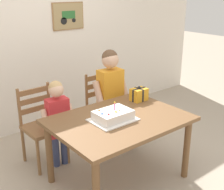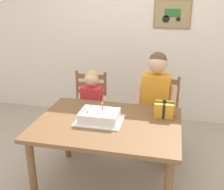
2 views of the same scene
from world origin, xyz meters
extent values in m
plane|color=tan|center=(0.00, 0.00, 0.00)|extent=(20.00, 20.00, 0.00)
cube|color=silver|center=(0.00, 1.81, 1.30)|extent=(6.40, 0.08, 2.60)
cube|color=olive|center=(0.50, 1.76, 1.59)|extent=(0.51, 0.02, 0.39)
cube|color=#9E8456|center=(0.50, 1.75, 1.59)|extent=(0.48, 0.01, 0.36)
cube|color=#28662D|center=(0.50, 1.74, 1.61)|extent=(0.22, 0.01, 0.11)
cylinder|color=black|center=(0.41, 1.74, 1.53)|extent=(0.10, 0.01, 0.10)
cylinder|color=black|center=(0.58, 1.74, 1.53)|extent=(0.06, 0.01, 0.06)
cube|color=brown|center=(0.00, 0.00, 0.71)|extent=(1.36, 1.00, 0.04)
cylinder|color=brown|center=(-0.60, -0.42, 0.34)|extent=(0.07, 0.07, 0.69)
cylinder|color=brown|center=(-0.60, 0.42, 0.34)|extent=(0.07, 0.07, 0.69)
cylinder|color=brown|center=(0.60, 0.42, 0.34)|extent=(0.07, 0.07, 0.69)
cube|color=white|center=(-0.08, 0.00, 0.73)|extent=(0.44, 0.34, 0.01)
cube|color=white|center=(-0.08, 0.00, 0.78)|extent=(0.36, 0.26, 0.09)
cylinder|color=#E04C9E|center=(-0.05, 0.01, 0.86)|extent=(0.01, 0.01, 0.07)
sphere|color=yellow|center=(-0.05, 0.01, 0.91)|extent=(0.02, 0.02, 0.02)
sphere|color=yellow|center=(-0.08, -0.05, 0.84)|extent=(0.02, 0.02, 0.02)
sphere|color=orange|center=(-0.19, 0.09, 0.84)|extent=(0.02, 0.02, 0.02)
sphere|color=red|center=(-0.18, -0.05, 0.84)|extent=(0.02, 0.02, 0.02)
sphere|color=orange|center=(-0.03, -0.04, 0.84)|extent=(0.02, 0.02, 0.02)
sphere|color=blue|center=(-0.22, 0.00, 0.84)|extent=(0.02, 0.02, 0.02)
cube|color=gold|center=(0.51, 0.25, 0.80)|extent=(0.19, 0.14, 0.14)
cube|color=black|center=(0.51, 0.25, 0.80)|extent=(0.19, 0.02, 0.15)
cube|color=black|center=(0.51, 0.25, 0.80)|extent=(0.02, 0.14, 0.15)
sphere|color=black|center=(0.51, 0.25, 0.89)|extent=(0.04, 0.04, 0.04)
cube|color=brown|center=(-0.46, 0.80, 0.45)|extent=(0.43, 0.43, 0.04)
cylinder|color=brown|center=(-0.26, 0.62, 0.21)|extent=(0.04, 0.04, 0.43)
cylinder|color=brown|center=(-0.64, 0.61, 0.21)|extent=(0.04, 0.04, 0.43)
cylinder|color=brown|center=(-0.28, 1.00, 0.21)|extent=(0.04, 0.04, 0.43)
cylinder|color=brown|center=(-0.66, 0.99, 0.21)|extent=(0.04, 0.04, 0.43)
cylinder|color=brown|center=(-0.28, 1.00, 0.70)|extent=(0.04, 0.04, 0.45)
cylinder|color=brown|center=(-0.66, 0.99, 0.70)|extent=(0.04, 0.04, 0.45)
cube|color=brown|center=(-0.47, 0.99, 0.63)|extent=(0.36, 0.03, 0.06)
cube|color=brown|center=(-0.47, 0.99, 0.74)|extent=(0.36, 0.03, 0.06)
cube|color=brown|center=(-0.47, 0.99, 0.85)|extent=(0.36, 0.03, 0.06)
cube|color=brown|center=(0.46, 0.80, 0.45)|extent=(0.43, 0.43, 0.04)
cylinder|color=brown|center=(0.65, 0.62, 0.21)|extent=(0.04, 0.04, 0.43)
cylinder|color=brown|center=(0.27, 0.61, 0.21)|extent=(0.04, 0.04, 0.43)
cylinder|color=brown|center=(0.65, 1.00, 0.21)|extent=(0.04, 0.04, 0.43)
cylinder|color=brown|center=(0.27, 0.99, 0.21)|extent=(0.04, 0.04, 0.43)
cylinder|color=brown|center=(0.65, 1.00, 0.70)|extent=(0.04, 0.04, 0.45)
cylinder|color=brown|center=(0.27, 0.99, 0.70)|extent=(0.04, 0.04, 0.45)
cube|color=brown|center=(0.46, 0.99, 0.63)|extent=(0.36, 0.03, 0.06)
cube|color=brown|center=(0.46, 0.99, 0.74)|extent=(0.36, 0.03, 0.06)
cube|color=brown|center=(0.46, 0.99, 0.85)|extent=(0.36, 0.03, 0.06)
cylinder|color=#38426B|center=(0.47, 0.65, 0.24)|extent=(0.10, 0.10, 0.48)
cylinder|color=#38426B|center=(0.33, 0.66, 0.24)|extent=(0.10, 0.10, 0.48)
cube|color=orange|center=(0.40, 0.65, 0.76)|extent=(0.31, 0.21, 0.55)
cylinder|color=tan|center=(0.59, 0.60, 0.74)|extent=(0.10, 0.23, 0.37)
cylinder|color=tan|center=(0.21, 0.63, 0.74)|extent=(0.10, 0.23, 0.37)
sphere|color=tan|center=(0.40, 0.65, 1.16)|extent=(0.21, 0.21, 0.21)
sphere|color=brown|center=(0.40, 0.66, 1.18)|extent=(0.20, 0.20, 0.20)
cylinder|color=#38426B|center=(-0.30, 0.65, 0.19)|extent=(0.08, 0.08, 0.39)
cylinder|color=#38426B|center=(-0.41, 0.66, 0.19)|extent=(0.08, 0.08, 0.39)
cube|color=red|center=(-0.35, 0.65, 0.61)|extent=(0.25, 0.17, 0.44)
cylinder|color=#E0B293|center=(-0.20, 0.61, 0.59)|extent=(0.08, 0.19, 0.30)
cylinder|color=#E0B293|center=(-0.51, 0.64, 0.59)|extent=(0.08, 0.19, 0.30)
sphere|color=#E0B293|center=(-0.35, 0.65, 0.93)|extent=(0.17, 0.17, 0.17)
sphere|color=tan|center=(-0.35, 0.66, 0.95)|extent=(0.16, 0.16, 0.16)
camera|label=1|loc=(-1.82, -2.15, 1.99)|focal=48.40mm
camera|label=2|loc=(0.56, -2.28, 1.89)|focal=44.17mm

